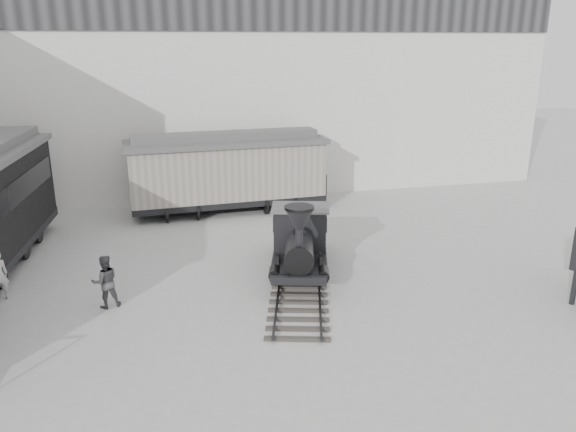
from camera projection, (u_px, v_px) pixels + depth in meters
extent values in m
plane|color=#9E9E9B|center=(302.00, 330.00, 15.31)|extent=(90.00, 90.00, 0.00)
cube|color=silver|center=(223.00, 85.00, 27.60)|extent=(34.00, 2.40, 11.00)
cube|color=#342F2C|center=(299.00, 279.00, 18.40)|extent=(3.89, 8.29, 0.14)
cube|color=#2D2D30|center=(280.00, 278.00, 18.41)|extent=(2.26, 7.83, 0.05)
cube|color=#2D2D30|center=(319.00, 278.00, 18.37)|extent=(2.26, 7.83, 0.05)
cylinder|color=black|center=(278.00, 269.00, 17.84)|extent=(0.36, 0.96, 0.97)
cylinder|color=black|center=(321.00, 269.00, 17.80)|extent=(0.36, 0.96, 0.97)
cylinder|color=black|center=(279.00, 256.00, 18.93)|extent=(0.36, 0.96, 0.97)
cylinder|color=black|center=(320.00, 256.00, 18.89)|extent=(0.36, 0.96, 0.97)
cube|color=black|center=(300.00, 259.00, 18.33)|extent=(2.55, 3.53, 0.25)
cylinder|color=black|center=(299.00, 250.00, 17.58)|extent=(1.40, 2.19, 0.88)
cylinder|color=black|center=(299.00, 237.00, 16.62)|extent=(0.28, 0.28, 0.53)
cone|color=black|center=(299.00, 219.00, 16.45)|extent=(1.04, 1.04, 0.62)
sphere|color=black|center=(300.00, 233.00, 17.79)|extent=(0.46, 0.46, 0.46)
cube|color=black|center=(300.00, 228.00, 18.85)|extent=(1.98, 1.61, 1.37)
cube|color=#565656|center=(300.00, 208.00, 18.64)|extent=(2.19, 1.83, 0.07)
cube|color=black|center=(301.00, 227.00, 20.51)|extent=(2.00, 2.13, 0.79)
cylinder|color=black|center=(180.00, 207.00, 25.41)|extent=(1.97, 0.88, 0.77)
cylinder|color=black|center=(274.00, 199.00, 26.64)|extent=(1.97, 0.88, 0.77)
cube|color=black|center=(228.00, 199.00, 25.96)|extent=(8.81, 2.88, 0.29)
cube|color=gray|center=(227.00, 170.00, 25.56)|extent=(8.82, 2.98, 2.42)
cube|color=#565656|center=(226.00, 142.00, 25.18)|extent=(9.12, 3.28, 0.19)
cube|color=#565656|center=(226.00, 136.00, 25.10)|extent=(8.36, 1.61, 0.35)
imported|color=#48484D|center=(105.00, 281.00, 16.43)|extent=(0.90, 0.76, 1.62)
cube|color=black|center=(574.00, 287.00, 16.67)|extent=(0.16, 0.16, 1.12)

